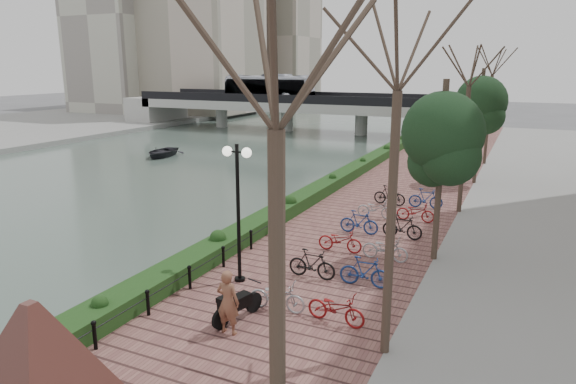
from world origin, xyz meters
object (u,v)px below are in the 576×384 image
Objects in this scene: granite_monument at (38,374)px; pedestrian at (228,302)px; boat at (162,152)px; lamppost at (238,183)px; motorcycle at (238,304)px.

granite_monument is 5.10m from pedestrian.
boat is (-19.96, 28.32, -1.53)m from granite_monument.
lamppost is 1.17× the size of boat.
lamppost is (-0.51, 8.08, 1.86)m from granite_monument.
pedestrian reaches higher than motorcycle.
pedestrian is at bearing -64.64° from motorcycle.
motorcycle is 0.83m from pedestrian.
lamppost is at bearing 93.64° from granite_monument.
pedestrian is at bearing 79.01° from granite_monument.
lamppost reaches higher than boat.
granite_monument is at bearing -86.36° from lamppost.
lamppost is 2.87× the size of motorcycle.
granite_monument is 34.68m from boat.
boat is (-19.44, 20.24, -3.39)m from lamppost.
motorcycle is (1.34, -2.38, -2.82)m from lamppost.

